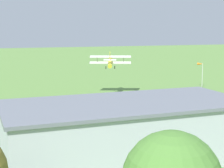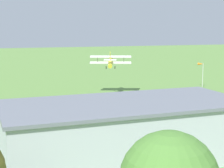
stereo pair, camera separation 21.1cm
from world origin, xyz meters
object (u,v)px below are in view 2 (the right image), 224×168
(hangar, at_px, (126,130))
(person_watching_takeoff, at_px, (83,119))
(biplane, at_px, (111,61))
(person_near_hangar_door, at_px, (8,133))
(person_crossing_taxiway, at_px, (92,118))
(windsock, at_px, (201,66))

(hangar, distance_m, person_watching_takeoff, 15.75)
(biplane, bearing_deg, person_watching_takeoff, 62.19)
(person_near_hangar_door, bearing_deg, person_watching_takeoff, -160.35)
(biplane, distance_m, person_crossing_taxiway, 25.57)
(hangar, height_order, person_near_hangar_door, hangar)
(biplane, relative_size, person_watching_takeoff, 5.16)
(person_crossing_taxiway, bearing_deg, biplane, -115.01)
(person_crossing_taxiway, xyz_separation_m, windsock, (-33.92, -24.08, 4.57))
(person_watching_takeoff, bearing_deg, windsock, -145.56)
(person_watching_takeoff, distance_m, windsock, 43.15)
(hangar, bearing_deg, biplane, -106.24)
(windsock, bearing_deg, biplane, 4.08)
(person_near_hangar_door, height_order, windsock, windsock)
(hangar, bearing_deg, windsock, -130.97)
(person_watching_takeoff, bearing_deg, person_crossing_taxiway, -172.58)
(hangar, xyz_separation_m, person_crossing_taxiway, (-0.66, -15.75, -2.42))
(hangar, relative_size, person_watching_takeoff, 15.41)
(person_watching_takeoff, height_order, person_near_hangar_door, person_watching_takeoff)
(hangar, xyz_separation_m, person_near_hangar_door, (12.01, -11.55, -2.38))
(person_near_hangar_door, relative_size, windsock, 0.28)
(biplane, height_order, windsock, biplane)
(hangar, bearing_deg, person_crossing_taxiway, -92.40)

